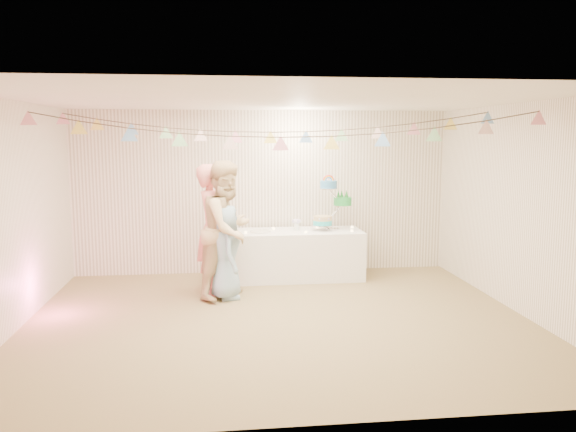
{
  "coord_description": "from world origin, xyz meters",
  "views": [
    {
      "loc": [
        -0.66,
        -6.46,
        2.19
      ],
      "look_at": [
        0.2,
        0.8,
        1.15
      ],
      "focal_mm": 35.0,
      "sensor_mm": 36.0,
      "label": 1
    }
  ],
  "objects": [
    {
      "name": "bunting_front",
      "position": [
        0.0,
        -0.2,
        2.32
      ],
      "size": [
        5.6,
        0.9,
        0.36
      ],
      "primitive_type": null,
      "color": "#72A5E5",
      "rests_on": "ceiling"
    },
    {
      "name": "posy",
      "position": [
        0.48,
        2.04,
        0.84
      ],
      "size": [
        0.16,
        0.16,
        0.18
      ],
      "primitive_type": null,
      "color": "white",
      "rests_on": "table"
    },
    {
      "name": "right_wall",
      "position": [
        3.0,
        0.0,
        1.3
      ],
      "size": [
        5.0,
        5.0,
        0.0
      ],
      "primitive_type": "plane",
      "color": "white",
      "rests_on": "ground"
    },
    {
      "name": "tealight_0",
      "position": [
        -0.32,
        1.84,
        0.76
      ],
      "size": [
        0.04,
        0.04,
        0.03
      ],
      "primitive_type": "cylinder",
      "color": "#FFD88C",
      "rests_on": "table"
    },
    {
      "name": "tealight_5",
      "position": [
        1.38,
        2.14,
        0.76
      ],
      "size": [
        0.04,
        0.04,
        0.03
      ],
      "primitive_type": "cylinder",
      "color": "#FFD88C",
      "rests_on": "table"
    },
    {
      "name": "cake_middle",
      "position": [
        1.21,
        2.13,
        1.11
      ],
      "size": [
        0.27,
        0.27,
        0.22
      ],
      "primitive_type": null,
      "color": "green",
      "rests_on": "cake_stand"
    },
    {
      "name": "tealight_1",
      "position": [
        0.13,
        2.17,
        0.76
      ],
      "size": [
        0.04,
        0.04,
        0.03
      ],
      "primitive_type": "cylinder",
      "color": "#FFD88C",
      "rests_on": "table"
    },
    {
      "name": "back_wall",
      "position": [
        0.0,
        2.5,
        1.3
      ],
      "size": [
        6.0,
        6.0,
        0.0
      ],
      "primitive_type": "plane",
      "color": "white",
      "rests_on": "ground"
    },
    {
      "name": "front_wall",
      "position": [
        0.0,
        -2.5,
        1.3
      ],
      "size": [
        6.0,
        6.0,
        0.0
      ],
      "primitive_type": "plane",
      "color": "white",
      "rests_on": "ground"
    },
    {
      "name": "tealight_4",
      "position": [
        1.3,
        1.81,
        0.76
      ],
      "size": [
        0.04,
        0.04,
        0.03
      ],
      "primitive_type": "cylinder",
      "color": "#FFD88C",
      "rests_on": "table"
    },
    {
      "name": "cake_bottom",
      "position": [
        0.88,
        1.98,
        0.84
      ],
      "size": [
        0.31,
        0.31,
        0.15
      ],
      "primitive_type": null,
      "color": "#2BC8CC",
      "rests_on": "cake_stand"
    },
    {
      "name": "table",
      "position": [
        0.48,
        1.99,
        0.37
      ],
      "size": [
        1.99,
        0.8,
        0.75
      ],
      "primitive_type": "cube",
      "color": "white",
      "rests_on": "floor"
    },
    {
      "name": "person_adult_a",
      "position": [
        -0.8,
        1.32,
        0.91
      ],
      "size": [
        0.47,
        0.68,
        1.81
      ],
      "primitive_type": "imported",
      "rotation": [
        0.0,
        0.0,
        1.52
      ],
      "color": "#F1877E",
      "rests_on": "floor"
    },
    {
      "name": "left_wall",
      "position": [
        -3.0,
        0.0,
        1.3
      ],
      "size": [
        5.0,
        5.0,
        0.0
      ],
      "primitive_type": "plane",
      "color": "white",
      "rests_on": "ground"
    },
    {
      "name": "person_adult_b",
      "position": [
        -0.59,
        1.1,
        0.94
      ],
      "size": [
        1.11,
        1.15,
        1.87
      ],
      "primitive_type": "imported",
      "rotation": [
        0.0,
        0.0,
        0.95
      ],
      "color": "#DFBC89",
      "rests_on": "floor"
    },
    {
      "name": "cake_stand",
      "position": [
        1.03,
        2.04,
        1.15
      ],
      "size": [
        0.71,
        0.42,
        0.79
      ],
      "primitive_type": null,
      "color": "silver",
      "rests_on": "table"
    },
    {
      "name": "platter",
      "position": [
        -0.09,
        1.94,
        0.76
      ],
      "size": [
        0.31,
        0.31,
        0.02
      ],
      "primitive_type": "cylinder",
      "color": "white",
      "rests_on": "table"
    },
    {
      "name": "cake_top_tier",
      "position": [
        0.97,
        2.01,
        1.38
      ],
      "size": [
        0.25,
        0.25,
        0.19
      ],
      "primitive_type": null,
      "color": "#3D86C2",
      "rests_on": "cake_stand"
    },
    {
      "name": "floor",
      "position": [
        0.0,
        0.0,
        0.0
      ],
      "size": [
        6.0,
        6.0,
        0.0
      ],
      "primitive_type": "plane",
      "color": "olive",
      "rests_on": "ground"
    },
    {
      "name": "ceiling",
      "position": [
        0.0,
        0.0,
        2.6
      ],
      "size": [
        6.0,
        6.0,
        0.0
      ],
      "primitive_type": "plane",
      "color": "white",
      "rests_on": "ground"
    },
    {
      "name": "tealight_2",
      "position": [
        0.58,
        1.77,
        0.76
      ],
      "size": [
        0.04,
        0.04,
        0.03
      ],
      "primitive_type": "cylinder",
      "color": "#FFD88C",
      "rests_on": "table"
    },
    {
      "name": "bunting_back",
      "position": [
        0.0,
        1.1,
        2.35
      ],
      "size": [
        5.6,
        1.1,
        0.4
      ],
      "primitive_type": null,
      "color": "pink",
      "rests_on": "ceiling"
    },
    {
      "name": "tealight_3",
      "position": [
        0.83,
        2.21,
        0.76
      ],
      "size": [
        0.04,
        0.04,
        0.03
      ],
      "primitive_type": "cylinder",
      "color": "#FFD88C",
      "rests_on": "table"
    },
    {
      "name": "person_child",
      "position": [
        -0.62,
        1.01,
        0.64
      ],
      "size": [
        0.51,
        0.69,
        1.28
      ],
      "primitive_type": "imported",
      "rotation": [
        0.0,
        0.0,
        1.75
      ],
      "color": "#91B5CE",
      "rests_on": "floor"
    }
  ]
}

